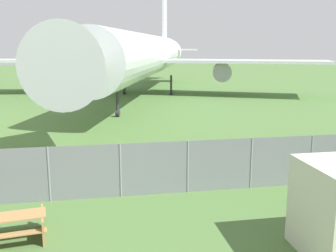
{
  "coord_description": "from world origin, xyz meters",
  "views": [
    {
      "loc": [
        -0.74,
        -3.74,
        5.5
      ],
      "look_at": [
        2.33,
        13.2,
        2.0
      ],
      "focal_mm": 42.0,
      "sensor_mm": 36.0,
      "label": 1
    }
  ],
  "objects": [
    {
      "name": "perimeter_fence",
      "position": [
        -0.0,
        10.2,
        1.01
      ],
      "size": [
        56.07,
        0.07,
        2.03
      ],
      "color": "gray",
      "rests_on": "ground"
    },
    {
      "name": "picnic_bench_open_grass",
      "position": [
        -3.12,
        7.38,
        0.47
      ],
      "size": [
        1.73,
        1.6,
        0.76
      ],
      "rotation": [
        0.0,
        0.0,
        0.14
      ],
      "color": "#A37A47",
      "rests_on": "ground"
    },
    {
      "name": "airplane",
      "position": [
        4.61,
        40.02,
        4.47
      ],
      "size": [
        39.85,
        48.94,
        13.65
      ],
      "rotation": [
        0.0,
        0.0,
        -1.86
      ],
      "color": "silver",
      "rests_on": "ground"
    }
  ]
}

